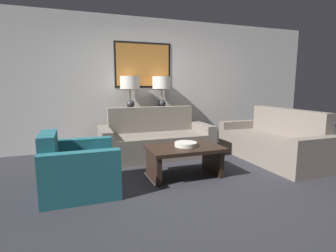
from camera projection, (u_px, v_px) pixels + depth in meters
ground_plane at (189, 184)px, 3.46m from camera, size 20.00×20.00×0.00m
back_wall at (143, 83)px, 5.49m from camera, size 8.10×0.12×2.65m
console_table at (147, 129)px, 5.37m from camera, size 1.22×0.40×0.82m
table_lamp_left at (130, 85)px, 5.12m from camera, size 0.38×0.38×0.65m
table_lamp_right at (162, 85)px, 5.34m from camera, size 0.38×0.38×0.65m
couch_by_back_wall at (156, 140)px, 4.81m from camera, size 2.00×0.87×0.89m
couch_by_side at (273, 143)px, 4.58m from camera, size 0.87×2.00×0.89m
coffee_table at (184, 155)px, 3.73m from camera, size 1.05×0.68×0.44m
decorative_bowl at (186, 144)px, 3.72m from camera, size 0.32×0.32×0.06m
armchair_near_back_wall at (78, 170)px, 3.19m from camera, size 0.86×0.87×0.75m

